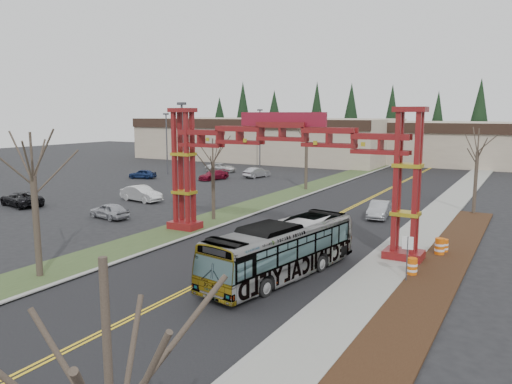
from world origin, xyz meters
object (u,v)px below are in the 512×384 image
Objects in this scene: bare_tree_median_mid at (213,163)px; barrel_mid at (440,247)px; light_pole_mid at (167,139)px; street_sign at (407,250)px; bare_tree_right_far at (478,152)px; transit_bus at (282,250)px; parked_car_near_c at (21,199)px; parked_car_mid_b at (142,174)px; barrel_south at (412,267)px; light_pole_near at (183,144)px; retail_building_east at (507,144)px; light_pole_far at (260,134)px; gateway_arch at (282,153)px; barrel_north at (444,246)px; parked_car_near_a at (109,211)px; bare_tree_median_far at (307,135)px; bare_tree_median_near at (33,177)px; parked_car_far_a at (257,173)px; parked_car_far_b at (221,168)px; retail_building_west at (267,139)px; parked_car_mid_a at (213,175)px; parked_car_near_b at (141,194)px; silver_sedan at (379,210)px.

bare_tree_median_mid is 18.23m from barrel_mid.
light_pole_mid is (-22.62, 21.74, 0.28)m from bare_tree_median_mid.
street_sign is 2.19× the size of barrel_mid.
bare_tree_right_far is 15.40m from barrel_mid.
barrel_mid is (6.54, 8.21, -0.93)m from transit_bus.
parked_car_near_c reaches higher than barrel_mid.
parked_car_mid_b is 46.03m from barrel_south.
light_pole_near is at bearing 151.04° from street_sign.
light_pole_near is at bearing -116.25° from retail_building_east.
barrel_mid is (34.13, -39.09, -4.72)m from light_pole_far.
gateway_arch is 1.90× the size of light_pole_near.
bare_tree_median_mid is 2.73× the size of street_sign.
light_pole_near is 32.44m from light_pole_far.
retail_building_east is at bearing 89.83° from barrel_north.
parked_car_near_a is 0.46× the size of bare_tree_median_far.
parked_car_near_a is 15.39m from bare_tree_median_near.
gateway_arch is at bearing 134.20° from parked_car_far_a.
barrel_south is (34.86, -34.43, -0.15)m from parked_car_far_b.
parked_car_mid_b is at bearing -135.08° from parked_car_near_a.
retail_building_west is at bearing -166.21° from parked_car_near_c.
transit_bus is 39.17m from parked_car_mid_a.
retail_building_west is 47.95m from parked_car_near_b.
barrel_north is (17.83, -1.02, -4.19)m from bare_tree_median_mid.
parked_car_far_a is at bearing 103.74° from bare_tree_median_near.
light_pole_mid is (-34.03, 14.31, 4.23)m from silver_sedan.
retail_building_west is at bearing 88.74° from light_pole_mid.
parked_car_far_a is 8.25m from parked_car_far_b.
light_pole_far reaches higher than silver_sedan.
retail_building_east reaches higher than parked_car_near_c.
parked_car_far_b is 0.49× the size of light_pole_near.
retail_building_east is 34.60× the size of barrel_mid.
parked_car_far_a is at bearing -62.64° from light_pole_far.
silver_sedan is 4.71× the size of barrel_north.
street_sign reaches higher than barrel_mid.
parked_car_near_b is 21.37m from parked_car_far_a.
barrel_mid reaches higher than barrel_north.
gateway_arch is 39.86m from light_pole_mid.
parked_car_mid_a is 0.51× the size of bare_tree_median_far.
transit_bus reaches higher than parked_car_far_b.
parked_car_mid_b is 19.02m from light_pole_near.
bare_tree_median_mid is 0.69× the size of light_pole_near.
barrel_north is (39.83, -51.22, -3.32)m from retail_building_west.
parked_car_mid_b is 44.22m from barrel_north.
parked_car_far_a is 13.64m from light_pole_mid.
parked_car_near_a is at bearing 100.54° from parked_car_near_c.
barrel_south is 0.91× the size of barrel_mid.
silver_sedan is 26.66m from bare_tree_median_near.
parked_car_near_a reaches higher than parked_car_far_b.
gateway_arch is at bearing -164.43° from barrel_north.
retail_building_east is 4.99× the size of bare_tree_median_near.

